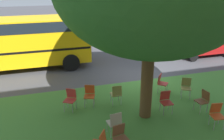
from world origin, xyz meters
TOP-DOWN VIEW (x-y plane):
  - ground at (0.00, 0.00)m, footprint 80.00×80.00m
  - grass_verge at (0.00, 3.20)m, footprint 48.00×6.00m
  - chair_0 at (3.95, 2.09)m, footprint 0.57×0.57m
  - chair_1 at (-0.26, 1.73)m, footprint 0.59×0.59m
  - chair_2 at (3.15, 1.96)m, footprint 0.53×0.53m
  - chair_3 at (-1.00, 3.71)m, footprint 0.46×0.46m
  - chair_4 at (2.08, 2.22)m, footprint 0.43×0.43m
  - chair_5 at (-0.80, 4.74)m, footprint 0.48×0.49m
  - chair_6 at (2.77, 4.19)m, footprint 0.46×0.46m
  - chair_7 at (-1.07, 2.46)m, footprint 0.56×0.57m
  - chair_9 at (2.84, 4.97)m, footprint 0.48×0.48m
  - chair_10 at (0.42, 3.36)m, footprint 0.44×0.45m
  - parked_car at (-5.75, -2.50)m, footprint 3.70×1.92m

SIDE VIEW (x-z plane):
  - ground at x=0.00m, z-range 0.00..0.00m
  - grass_verge at x=0.00m, z-range 0.00..0.01m
  - chair_0 at x=3.95m, z-range 0.08..0.96m
  - chair_1 at x=-0.26m, z-range 0.08..0.96m
  - chair_2 at x=3.15m, z-range 0.08..0.96m
  - chair_3 at x=-1.00m, z-range 0.08..0.96m
  - chair_4 at x=2.08m, z-range 0.08..0.96m
  - chair_5 at x=-0.80m, z-range 0.08..0.96m
  - chair_6 at x=2.77m, z-range 0.08..0.96m
  - chair_7 at x=-1.07m, z-range 0.08..0.96m
  - chair_9 at x=2.84m, z-range 0.08..0.96m
  - chair_10 at x=0.42m, z-range 0.08..0.96m
  - parked_car at x=-5.75m, z-range 0.01..1.66m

